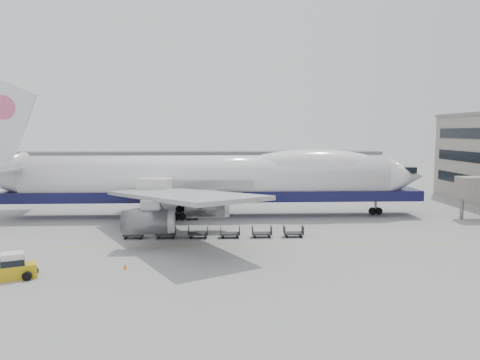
{
  "coord_description": "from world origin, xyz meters",
  "views": [
    {
      "loc": [
        1.73,
        -55.72,
        12.42
      ],
      "look_at": [
        4.51,
        6.0,
        5.93
      ],
      "focal_mm": 35.0,
      "sensor_mm": 36.0,
      "label": 1
    }
  ],
  "objects": [
    {
      "name": "hangar",
      "position": [
        -10.0,
        70.0,
        3.5
      ],
      "size": [
        110.0,
        8.0,
        7.0
      ],
      "primitive_type": "cube",
      "color": "slate",
      "rests_on": "ground"
    },
    {
      "name": "apron_line",
      "position": [
        0.0,
        -6.0,
        0.01
      ],
      "size": [
        60.0,
        0.15,
        0.01
      ],
      "primitive_type": "cube",
      "color": "gold",
      "rests_on": "ground"
    },
    {
      "name": "dolly_4",
      "position": [
        6.72,
        -2.02,
        0.53
      ],
      "size": [
        2.3,
        1.35,
        1.3
      ],
      "color": "#2D2D30",
      "rests_on": "ground"
    },
    {
      "name": "dolly_0",
      "position": [
        -8.23,
        -2.02,
        0.53
      ],
      "size": [
        2.3,
        1.35,
        1.3
      ],
      "color": "#2D2D30",
      "rests_on": "ground"
    },
    {
      "name": "dolly_3",
      "position": [
        2.99,
        -2.02,
        0.53
      ],
      "size": [
        2.3,
        1.35,
        1.3
      ],
      "color": "#2D2D30",
      "rests_on": "ground"
    },
    {
      "name": "baggage_tug",
      "position": [
        -15.51,
        -16.44,
        0.99
      ],
      "size": [
        3.43,
        2.69,
        2.22
      ],
      "rotation": [
        0.0,
        0.0,
        0.41
      ],
      "color": "gold",
      "rests_on": "ground"
    },
    {
      "name": "traffic_cone",
      "position": [
        -6.81,
        -14.1,
        0.24
      ],
      "size": [
        0.35,
        0.35,
        0.52
      ],
      "rotation": [
        0.0,
        0.0,
        -0.36
      ],
      "color": "orange",
      "rests_on": "ground"
    },
    {
      "name": "dolly_2",
      "position": [
        -0.75,
        -2.02,
        0.53
      ],
      "size": [
        2.3,
        1.35,
        1.3
      ],
      "color": "#2D2D30",
      "rests_on": "ground"
    },
    {
      "name": "dolly_5",
      "position": [
        10.46,
        -2.02,
        0.53
      ],
      "size": [
        2.3,
        1.35,
        1.3
      ],
      "color": "#2D2D30",
      "rests_on": "ground"
    },
    {
      "name": "catering_truck",
      "position": [
        -6.94,
        7.74,
        3.43
      ],
      "size": [
        5.23,
        4.22,
        6.05
      ],
      "rotation": [
        0.0,
        0.0,
        -0.29
      ],
      "color": "navy",
      "rests_on": "ground"
    },
    {
      "name": "dolly_1",
      "position": [
        -4.49,
        -2.02,
        0.53
      ],
      "size": [
        2.3,
        1.35,
        1.3
      ],
      "color": "#2D2D30",
      "rests_on": "ground"
    },
    {
      "name": "airliner",
      "position": [
        0.64,
        12.0,
        5.62
      ],
      "size": [
        67.0,
        55.3,
        19.98
      ],
      "color": "white",
      "rests_on": "ground"
    },
    {
      "name": "ground",
      "position": [
        0.0,
        0.0,
        0.0
      ],
      "size": [
        260.0,
        260.0,
        0.0
      ],
      "primitive_type": "plane",
      "color": "gray",
      "rests_on": "ground"
    }
  ]
}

